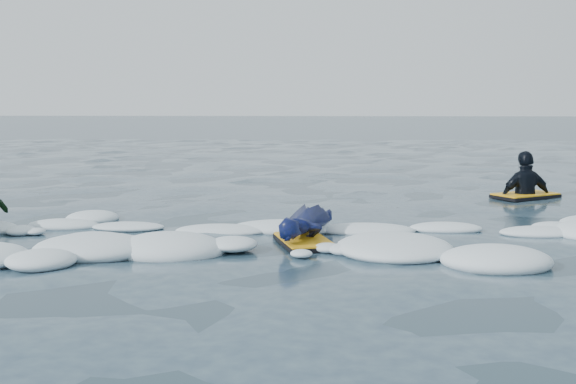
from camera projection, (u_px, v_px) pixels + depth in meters
The scene contains 4 objects.
ground at pixel (191, 257), 7.51m from camera, with size 120.00×120.00×0.00m, color #162236.
foam_band at pixel (207, 238), 8.53m from camera, with size 12.00×3.10×0.30m, color white, non-canonical shape.
prone_woman_unit at pixel (305, 225), 8.30m from camera, with size 0.85×1.55×0.37m.
waiting_rider_unit at pixel (525, 200), 11.90m from camera, with size 1.24×1.08×1.63m.
Camera 1 is at (1.37, -7.30, 1.64)m, focal length 45.00 mm.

